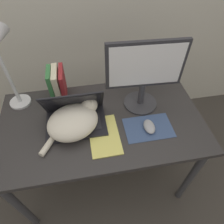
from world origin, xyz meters
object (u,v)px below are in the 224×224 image
book_row (58,85)px  notepad (104,135)px  cat (74,121)px  computer_mouse (149,127)px  external_monitor (145,73)px  desk_lamp (3,55)px  laptop (75,117)px

book_row → notepad: 0.44m
cat → computer_mouse: bearing=-10.6°
external_monitor → desk_lamp: desk_lamp is taller
external_monitor → desk_lamp: 0.73m
computer_mouse → notepad: (-0.26, -0.00, -0.01)m
laptop → computer_mouse: 0.42m
cat → external_monitor: 0.47m
cat → book_row: bearing=106.7°
laptop → cat: bearing=-97.8°
cat → book_row: size_ratio=1.72×
desk_lamp → book_row: bearing=9.4°
computer_mouse → book_row: book_row is taller
cat → book_row: (-0.08, 0.27, 0.04)m
cat → desk_lamp: bearing=141.5°
book_row → desk_lamp: desk_lamp is taller
laptop → external_monitor: size_ratio=0.79×
desk_lamp → notepad: (0.45, -0.32, -0.36)m
book_row → desk_lamp: (-0.22, -0.04, 0.26)m
laptop → external_monitor: bearing=11.1°
external_monitor → desk_lamp: bearing=171.0°
laptop → cat: 0.05m
external_monitor → book_row: (-0.50, 0.15, -0.13)m
computer_mouse → desk_lamp: desk_lamp is taller
desk_lamp → laptop: bearing=-32.4°
external_monitor → computer_mouse: 0.30m
desk_lamp → cat: bearing=-38.5°
laptop → notepad: bearing=-41.0°
external_monitor → book_row: external_monitor is taller
external_monitor → notepad: external_monitor is taller
computer_mouse → notepad: computer_mouse is taller
laptop → external_monitor: (0.41, 0.08, 0.20)m
external_monitor → desk_lamp: size_ratio=0.81×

